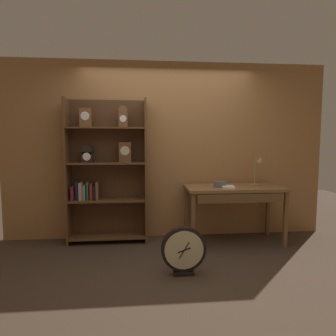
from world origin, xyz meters
TOP-DOWN VIEW (x-y plane):
  - ground_plane at (0.00, 0.00)m, footprint 10.00×10.00m
  - back_wood_panel at (0.00, 1.33)m, footprint 4.80×0.05m
  - bookshelf at (-0.90, 1.15)m, footprint 1.10×0.32m
  - workbench at (0.91, 0.91)m, footprint 1.37×0.64m
  - desk_lamp at (1.27, 0.95)m, footprint 0.17×0.17m
  - toolbox_small at (0.69, 0.89)m, footprint 0.15×0.09m
  - open_repair_manual at (0.79, 0.82)m, footprint 0.20×0.24m
  - round_clock_large at (0.06, 0.01)m, footprint 0.49×0.11m

SIDE VIEW (x-z plane):
  - ground_plane at x=0.00m, z-range 0.00..0.00m
  - round_clock_large at x=0.06m, z-range 0.00..0.53m
  - workbench at x=0.91m, z-range 0.31..1.12m
  - open_repair_manual at x=0.79m, z-range 0.81..0.83m
  - toolbox_small at x=0.69m, z-range 0.81..0.89m
  - bookshelf at x=-0.90m, z-range 0.01..2.04m
  - desk_lamp at x=1.27m, z-range 0.85..1.29m
  - back_wood_panel at x=0.00m, z-range 0.00..2.60m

